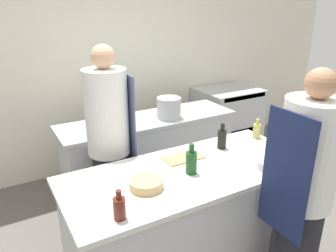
{
  "coord_description": "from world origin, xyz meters",
  "views": [
    {
      "loc": [
        -1.28,
        -1.88,
        2.1
      ],
      "look_at": [
        0.0,
        0.35,
        1.13
      ],
      "focal_mm": 35.0,
      "sensor_mm": 36.0,
      "label": 1
    }
  ],
  "objects_px": {
    "chef_at_stove": "(109,145)",
    "bottle_wine": "(119,208)",
    "bottle_olive_oil": "(257,131)",
    "bowl_prep_small": "(146,184)",
    "bottle_vinegar": "(222,138)",
    "stockpot": "(169,108)",
    "bowl_mixing_large": "(267,165)",
    "bottle_cooking_oil": "(191,162)",
    "chef_at_prep_near": "(302,194)",
    "oven_range": "(227,119)"
  },
  "relations": [
    {
      "from": "chef_at_stove",
      "to": "bottle_wine",
      "type": "xyz_separation_m",
      "value": [
        -0.32,
        -1.04,
        0.06
      ]
    },
    {
      "from": "bottle_olive_oil",
      "to": "bowl_prep_small",
      "type": "xyz_separation_m",
      "value": [
        -1.32,
        -0.29,
        -0.04
      ]
    },
    {
      "from": "bottle_vinegar",
      "to": "bowl_prep_small",
      "type": "distance_m",
      "value": 0.93
    },
    {
      "from": "stockpot",
      "to": "chef_at_stove",
      "type": "bearing_deg",
      "value": -154.26
    },
    {
      "from": "bowl_mixing_large",
      "to": "bowl_prep_small",
      "type": "relative_size",
      "value": 0.7
    },
    {
      "from": "stockpot",
      "to": "bottle_vinegar",
      "type": "bearing_deg",
      "value": -90.37
    },
    {
      "from": "bowl_mixing_large",
      "to": "bowl_prep_small",
      "type": "height_order",
      "value": "bowl_mixing_large"
    },
    {
      "from": "bottle_wine",
      "to": "bottle_cooking_oil",
      "type": "xyz_separation_m",
      "value": [
        0.69,
        0.26,
        0.02
      ]
    },
    {
      "from": "bottle_vinegar",
      "to": "bottle_wine",
      "type": "bearing_deg",
      "value": -156.83
    },
    {
      "from": "chef_at_prep_near",
      "to": "bottle_olive_oil",
      "type": "height_order",
      "value": "chef_at_prep_near"
    },
    {
      "from": "oven_range",
      "to": "bowl_prep_small",
      "type": "height_order",
      "value": "bowl_prep_small"
    },
    {
      "from": "bottle_cooking_oil",
      "to": "stockpot",
      "type": "xyz_separation_m",
      "value": [
        0.5,
        1.2,
        0.02
      ]
    },
    {
      "from": "bottle_wine",
      "to": "bottle_vinegar",
      "type": "bearing_deg",
      "value": 23.17
    },
    {
      "from": "bottle_cooking_oil",
      "to": "bowl_mixing_large",
      "type": "distance_m",
      "value": 0.61
    },
    {
      "from": "bottle_vinegar",
      "to": "stockpot",
      "type": "xyz_separation_m",
      "value": [
        0.01,
        0.95,
        0.02
      ]
    },
    {
      "from": "chef_at_prep_near",
      "to": "bottle_wine",
      "type": "height_order",
      "value": "chef_at_prep_near"
    },
    {
      "from": "chef_at_stove",
      "to": "bottle_cooking_oil",
      "type": "xyz_separation_m",
      "value": [
        0.37,
        -0.78,
        0.08
      ]
    },
    {
      "from": "oven_range",
      "to": "chef_at_prep_near",
      "type": "height_order",
      "value": "chef_at_prep_near"
    },
    {
      "from": "chef_at_prep_near",
      "to": "chef_at_stove",
      "type": "distance_m",
      "value": 1.65
    },
    {
      "from": "bottle_wine",
      "to": "bottle_cooking_oil",
      "type": "relative_size",
      "value": 0.81
    },
    {
      "from": "chef_at_stove",
      "to": "bowl_mixing_large",
      "type": "height_order",
      "value": "chef_at_stove"
    },
    {
      "from": "oven_range",
      "to": "bottle_wine",
      "type": "relative_size",
      "value": 4.78
    },
    {
      "from": "bottle_vinegar",
      "to": "bottle_olive_oil",
      "type": "bearing_deg",
      "value": 2.53
    },
    {
      "from": "bowl_mixing_large",
      "to": "bowl_prep_small",
      "type": "bearing_deg",
      "value": 167.06
    },
    {
      "from": "bowl_prep_small",
      "to": "oven_range",
      "type": "bearing_deg",
      "value": 38.65
    },
    {
      "from": "bowl_prep_small",
      "to": "stockpot",
      "type": "height_order",
      "value": "stockpot"
    },
    {
      "from": "bottle_olive_oil",
      "to": "bottle_vinegar",
      "type": "distance_m",
      "value": 0.44
    },
    {
      "from": "bowl_mixing_large",
      "to": "bottle_cooking_oil",
      "type": "bearing_deg",
      "value": 156.62
    },
    {
      "from": "chef_at_stove",
      "to": "bottle_olive_oil",
      "type": "xyz_separation_m",
      "value": [
        1.29,
        -0.52,
        0.06
      ]
    },
    {
      "from": "chef_at_stove",
      "to": "bottle_olive_oil",
      "type": "distance_m",
      "value": 1.39
    },
    {
      "from": "bottle_olive_oil",
      "to": "bottle_cooking_oil",
      "type": "height_order",
      "value": "bottle_cooking_oil"
    },
    {
      "from": "bottle_olive_oil",
      "to": "bottle_cooking_oil",
      "type": "relative_size",
      "value": 0.8
    },
    {
      "from": "chef_at_stove",
      "to": "bowl_prep_small",
      "type": "relative_size",
      "value": 7.38
    },
    {
      "from": "chef_at_prep_near",
      "to": "chef_at_stove",
      "type": "xyz_separation_m",
      "value": [
        -0.87,
        1.4,
        0.03
      ]
    },
    {
      "from": "chef_at_prep_near",
      "to": "bottle_olive_oil",
      "type": "xyz_separation_m",
      "value": [
        0.42,
        0.88,
        0.09
      ]
    },
    {
      "from": "bottle_cooking_oil",
      "to": "bowl_mixing_large",
      "type": "xyz_separation_m",
      "value": [
        0.56,
        -0.24,
        -0.06
      ]
    },
    {
      "from": "chef_at_prep_near",
      "to": "bottle_cooking_oil",
      "type": "relative_size",
      "value": 7.29
    },
    {
      "from": "bowl_mixing_large",
      "to": "stockpot",
      "type": "bearing_deg",
      "value": 92.32
    },
    {
      "from": "chef_at_prep_near",
      "to": "stockpot",
      "type": "bearing_deg",
      "value": 1.27
    },
    {
      "from": "bottle_wine",
      "to": "stockpot",
      "type": "distance_m",
      "value": 1.88
    },
    {
      "from": "bottle_olive_oil",
      "to": "bowl_mixing_large",
      "type": "bearing_deg",
      "value": -126.29
    },
    {
      "from": "bottle_wine",
      "to": "stockpot",
      "type": "relative_size",
      "value": 0.71
    },
    {
      "from": "oven_range",
      "to": "chef_at_stove",
      "type": "xyz_separation_m",
      "value": [
        -2.21,
        -0.98,
        0.44
      ]
    },
    {
      "from": "bottle_vinegar",
      "to": "bowl_mixing_large",
      "type": "distance_m",
      "value": 0.49
    },
    {
      "from": "bottle_cooking_oil",
      "to": "bowl_prep_small",
      "type": "distance_m",
      "value": 0.4
    },
    {
      "from": "bottle_wine",
      "to": "stockpot",
      "type": "bearing_deg",
      "value": 50.93
    },
    {
      "from": "oven_range",
      "to": "bottle_olive_oil",
      "type": "distance_m",
      "value": 1.82
    },
    {
      "from": "bottle_olive_oil",
      "to": "bottle_vinegar",
      "type": "xyz_separation_m",
      "value": [
        -0.44,
        -0.02,
        0.02
      ]
    },
    {
      "from": "oven_range",
      "to": "stockpot",
      "type": "relative_size",
      "value": 3.4
    },
    {
      "from": "oven_range",
      "to": "bottle_vinegar",
      "type": "relative_size",
      "value": 3.98
    }
  ]
}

